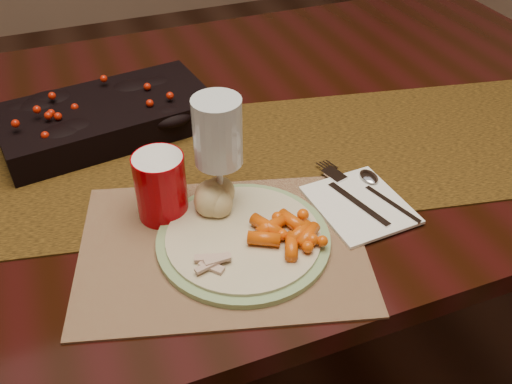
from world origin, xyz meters
name	(u,v)px	position (x,y,z in m)	size (l,w,h in m)	color
floor	(224,366)	(0.00, 0.00, 0.00)	(5.00, 5.00, 0.00)	black
dining_table	(218,270)	(0.00, 0.00, 0.38)	(1.80, 1.00, 0.75)	black
table_runner	(199,164)	(-0.05, -0.09, 0.75)	(1.81, 0.37, 0.00)	black
centerpiece	(106,113)	(-0.18, 0.07, 0.79)	(0.38, 0.19, 0.08)	black
placemat_main	(222,247)	(-0.08, -0.30, 0.75)	(0.41, 0.30, 0.00)	brown
dinner_plate	(243,238)	(-0.05, -0.31, 0.76)	(0.25, 0.25, 0.01)	beige
baby_carrots	(291,230)	(0.02, -0.33, 0.78)	(0.11, 0.09, 0.02)	#E05109
mashed_potatoes	(222,196)	(-0.05, -0.24, 0.79)	(0.09, 0.07, 0.05)	beige
turkey_shreds	(213,261)	(-0.11, -0.35, 0.78)	(0.06, 0.05, 0.01)	tan
napkin	(360,205)	(0.15, -0.30, 0.76)	(0.13, 0.15, 0.01)	white
fork	(352,196)	(0.15, -0.28, 0.76)	(0.02, 0.16, 0.00)	#B3B4BE
spoon	(385,195)	(0.20, -0.30, 0.76)	(0.03, 0.14, 0.00)	white
red_cup	(161,186)	(-0.14, -0.20, 0.81)	(0.08, 0.08, 0.11)	#A20008
wine_glass	(219,159)	(-0.05, -0.23, 0.85)	(0.07, 0.07, 0.20)	#ABB8C2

